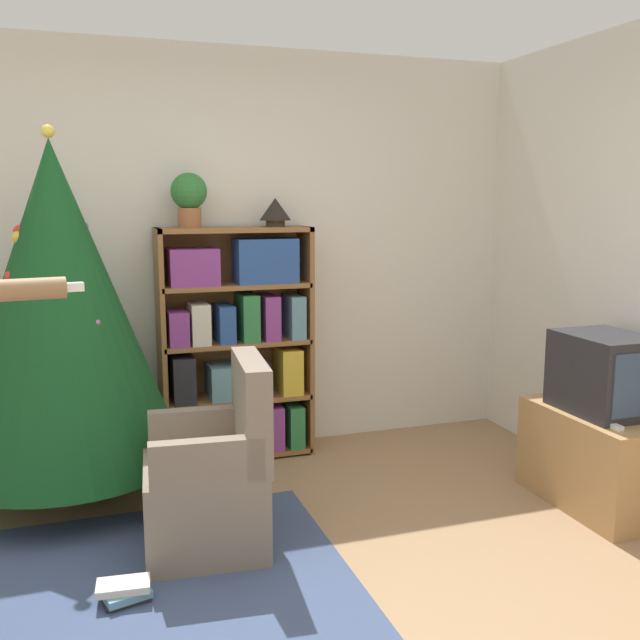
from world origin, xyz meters
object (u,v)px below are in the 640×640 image
Objects in this scene: bookshelf at (237,348)px; christmas_tree at (59,306)px; armchair at (213,483)px; table_lamp at (275,210)px; potted_plant at (189,196)px; television at (605,373)px.

bookshelf is 1.15m from christmas_tree.
armchair is 4.60× the size of table_lamp.
table_lamp is (0.54, -0.00, -0.09)m from potted_plant.
table_lamp is at bearing 156.75° from armchair.
bookshelf is at bearing -177.95° from table_lamp.
table_lamp is (0.64, 1.17, 1.26)m from armchair.
table_lamp reaches higher than television.
table_lamp is at bearing -0.00° from potted_plant.
television is 2.54× the size of table_lamp.
christmas_tree is (-1.04, -0.33, 0.37)m from bookshelf.
potted_plant is (-0.27, 0.01, 0.95)m from bookshelf.
television is 0.25× the size of christmas_tree.
television is 2.13m from armchair.
armchair is (-0.37, -1.16, -0.40)m from bookshelf.
table_lamp is at bearing 2.05° from bookshelf.
television is at bearing -20.48° from christmas_tree.
christmas_tree reaches higher than television.
bookshelf is at bearing 167.58° from armchair.
christmas_tree is 2.21× the size of armchair.
christmas_tree is at bearing 159.52° from television.
potted_plant is at bearing 145.30° from television.
bookshelf is at bearing 141.44° from television.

